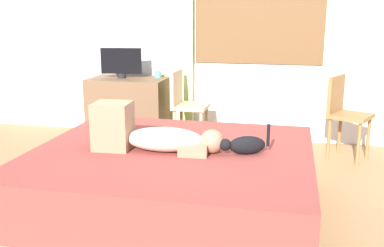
{
  "coord_description": "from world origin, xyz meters",
  "views": [
    {
      "loc": [
        0.75,
        -2.97,
        1.49
      ],
      "look_at": [
        0.03,
        0.21,
        0.68
      ],
      "focal_mm": 41.77,
      "sensor_mm": 36.0,
      "label": 1
    }
  ],
  "objects_px": {
    "desk": "(129,109)",
    "cup": "(158,74)",
    "bed": "(173,184)",
    "chair_by_desk": "(185,102)",
    "person_lying": "(151,135)",
    "tv_monitor": "(121,62)",
    "chair_spare": "(344,110)",
    "cat": "(245,145)"
  },
  "relations": [
    {
      "from": "desk",
      "to": "tv_monitor",
      "type": "relative_size",
      "value": 1.88
    },
    {
      "from": "bed",
      "to": "chair_spare",
      "type": "distance_m",
      "value": 2.23
    },
    {
      "from": "chair_by_desk",
      "to": "chair_spare",
      "type": "xyz_separation_m",
      "value": [
        1.71,
        -0.08,
        0.0
      ]
    },
    {
      "from": "desk",
      "to": "cup",
      "type": "height_order",
      "value": "cup"
    },
    {
      "from": "person_lying",
      "to": "tv_monitor",
      "type": "relative_size",
      "value": 1.96
    },
    {
      "from": "desk",
      "to": "cup",
      "type": "bearing_deg",
      "value": 18.15
    },
    {
      "from": "person_lying",
      "to": "cup",
      "type": "xyz_separation_m",
      "value": [
        -0.59,
        2.09,
        0.14
      ]
    },
    {
      "from": "bed",
      "to": "tv_monitor",
      "type": "height_order",
      "value": "tv_monitor"
    },
    {
      "from": "cat",
      "to": "chair_by_desk",
      "type": "xyz_separation_m",
      "value": [
        -0.87,
        1.82,
        -0.09
      ]
    },
    {
      "from": "bed",
      "to": "chair_by_desk",
      "type": "height_order",
      "value": "chair_by_desk"
    },
    {
      "from": "cat",
      "to": "tv_monitor",
      "type": "distance_m",
      "value": 2.57
    },
    {
      "from": "cat",
      "to": "cup",
      "type": "height_order",
      "value": "cup"
    },
    {
      "from": "bed",
      "to": "tv_monitor",
      "type": "relative_size",
      "value": 4.27
    },
    {
      "from": "bed",
      "to": "cat",
      "type": "distance_m",
      "value": 0.62
    },
    {
      "from": "cup",
      "to": "chair_spare",
      "type": "relative_size",
      "value": 0.09
    },
    {
      "from": "person_lying",
      "to": "cat",
      "type": "height_order",
      "value": "person_lying"
    },
    {
      "from": "person_lying",
      "to": "chair_by_desk",
      "type": "height_order",
      "value": "person_lying"
    },
    {
      "from": "cat",
      "to": "chair_spare",
      "type": "xyz_separation_m",
      "value": [
        0.84,
        1.74,
        -0.09
      ]
    },
    {
      "from": "cat",
      "to": "cup",
      "type": "bearing_deg",
      "value": 121.5
    },
    {
      "from": "desk",
      "to": "tv_monitor",
      "type": "distance_m",
      "value": 0.56
    },
    {
      "from": "chair_by_desk",
      "to": "cat",
      "type": "bearing_deg",
      "value": -64.47
    },
    {
      "from": "cat",
      "to": "desk",
      "type": "height_order",
      "value": "desk"
    },
    {
      "from": "bed",
      "to": "cat",
      "type": "bearing_deg",
      "value": 0.15
    },
    {
      "from": "desk",
      "to": "tv_monitor",
      "type": "height_order",
      "value": "tv_monitor"
    },
    {
      "from": "desk",
      "to": "bed",
      "type": "bearing_deg",
      "value": -61.28
    },
    {
      "from": "tv_monitor",
      "to": "chair_by_desk",
      "type": "bearing_deg",
      "value": -8.09
    },
    {
      "from": "desk",
      "to": "chair_by_desk",
      "type": "bearing_deg",
      "value": -8.98
    },
    {
      "from": "cup",
      "to": "person_lying",
      "type": "bearing_deg",
      "value": -74.35
    },
    {
      "from": "tv_monitor",
      "to": "cup",
      "type": "relative_size",
      "value": 5.93
    },
    {
      "from": "desk",
      "to": "cup",
      "type": "distance_m",
      "value": 0.54
    },
    {
      "from": "chair_spare",
      "to": "desk",
      "type": "bearing_deg",
      "value": 175.53
    },
    {
      "from": "bed",
      "to": "person_lying",
      "type": "distance_m",
      "value": 0.41
    },
    {
      "from": "person_lying",
      "to": "desk",
      "type": "distance_m",
      "value": 2.2
    },
    {
      "from": "bed",
      "to": "desk",
      "type": "xyz_separation_m",
      "value": [
        -1.06,
        1.93,
        0.11
      ]
    },
    {
      "from": "cat",
      "to": "tv_monitor",
      "type": "relative_size",
      "value": 0.71
    },
    {
      "from": "cat",
      "to": "cup",
      "type": "xyz_separation_m",
      "value": [
        -1.25,
        2.04,
        0.19
      ]
    },
    {
      "from": "person_lying",
      "to": "cat",
      "type": "bearing_deg",
      "value": 4.4
    },
    {
      "from": "bed",
      "to": "desk",
      "type": "bearing_deg",
      "value": 118.72
    },
    {
      "from": "bed",
      "to": "cup",
      "type": "height_order",
      "value": "cup"
    },
    {
      "from": "person_lying",
      "to": "cup",
      "type": "distance_m",
      "value": 2.18
    },
    {
      "from": "cup",
      "to": "tv_monitor",
      "type": "bearing_deg",
      "value": -165.19
    },
    {
      "from": "person_lying",
      "to": "bed",
      "type": "bearing_deg",
      "value": 19.11
    }
  ]
}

